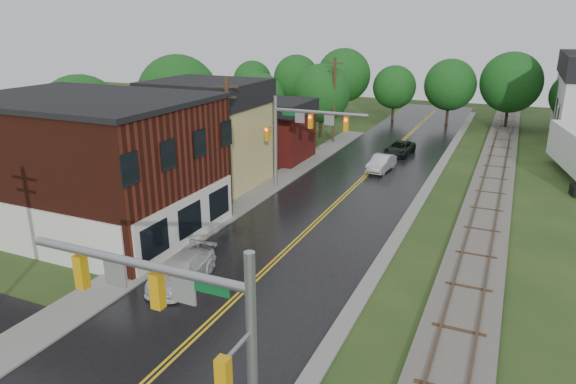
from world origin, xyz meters
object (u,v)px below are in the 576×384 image
Objects in this scene: traffic_signal_far at (301,128)px; utility_pole_b at (228,140)px; tree_left_e at (322,95)px; construction_barrel at (165,281)px; sedan_silver at (381,163)px; utility_pole_c at (334,99)px; tree_left_b at (179,98)px; traffic_signal_near at (182,314)px; brick_building at (91,164)px; tree_left_c at (257,102)px; tree_left_a at (83,121)px; suv_dark at (400,148)px; pickup_white at (182,270)px.

utility_pole_b is (-3.33, -5.00, -0.25)m from traffic_signal_far.
tree_left_e reaches higher than construction_barrel.
sedan_silver is (9.65, -10.84, -4.12)m from tree_left_e.
sedan_silver is (7.60, -8.94, -4.02)m from utility_pole_c.
tree_left_b is at bearing -132.39° from utility_pole_c.
tree_left_e is (9.00, 14.00, -0.90)m from tree_left_b.
construction_barrel is at bearing -56.76° from tree_left_b.
traffic_signal_near is 11.52m from construction_barrel.
sedan_silver is at bearing 80.28° from construction_barrel.
utility_pole_c is 1.10× the size of tree_left_e.
brick_building is 1.87× the size of tree_left_c.
tree_left_b is at bearing 125.49° from traffic_signal_near.
tree_left_a reaches higher than traffic_signal_near.
tree_left_b is 2.29× the size of sedan_silver.
pickup_white reaches higher than suv_dark.
tree_left_b reaches higher than sedan_silver.
tree_left_e reaches higher than tree_left_c.
tree_left_a reaches higher than construction_barrel.
sedan_silver is at bearing 32.52° from tree_left_a.
construction_barrel is (-4.29, -25.06, -0.21)m from sedan_silver.
tree_left_a is at bearing -142.17° from sedan_silver.
traffic_signal_far is 0.82× the size of utility_pole_c.
traffic_signal_near is 41.67m from tree_left_c.
tree_left_e is (-5.38, 18.90, -0.16)m from traffic_signal_far.
suv_dark is at bearing 93.55° from traffic_signal_near.
suv_dark is at bearing 77.92° from pickup_white.
tree_left_a is 1.06× the size of tree_left_e.
traffic_signal_near is at bearing -57.62° from pickup_white.
tree_left_e is (5.00, 6.00, 0.30)m from tree_left_c.
brick_building reaches higher than suv_dark.
tree_left_a reaches higher than tree_left_e.
utility_pole_c is 12.40m from sedan_silver.
tree_left_a is at bearing -179.55° from utility_pole_b.
sedan_silver is (13.28, 20.06, -3.45)m from brick_building.
brick_building is 31.12m from tree_left_e.
tree_left_b is 2.07× the size of pickup_white.
pickup_white is (-4.23, -30.45, 0.03)m from suv_dark.
tree_left_c is (-10.38, 12.90, -0.46)m from traffic_signal_far.
tree_left_e is at bearing 95.01° from pickup_white.
sedan_silver is at bearing -48.33° from tree_left_e.
utility_pole_b reaches higher than traffic_signal_far.
utility_pole_b is 1.04× the size of tree_left_a.
utility_pole_b reaches higher than traffic_signal_near.
traffic_signal_near is at bearing -39.17° from brick_building.
utility_pole_c reaches higher than tree_left_c.
tree_left_e is at bearing 50.19° from tree_left_c.
traffic_signal_far is 10.07m from sedan_silver.
tree_left_b is at bearing 107.61° from brick_building.
brick_building is 3.06× the size of pickup_white.
tree_left_e is at bearing 105.68° from traffic_signal_near.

